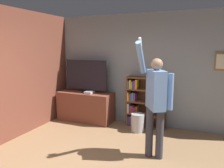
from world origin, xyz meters
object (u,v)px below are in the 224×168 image
at_px(game_console, 89,92).
at_px(bookshelf, 142,102).
at_px(person, 156,99).
at_px(waste_bin, 138,123).
at_px(television, 86,76).

xyz_separation_m(game_console, bookshelf, (1.30, 0.28, -0.19)).
height_order(game_console, person, person).
relative_size(game_console, waste_bin, 0.55).
relative_size(game_console, bookshelf, 0.19).
bearing_deg(waste_bin, television, 170.68).
height_order(game_console, bookshelf, bookshelf).
bearing_deg(television, bookshelf, 5.40).
distance_m(game_console, bookshelf, 1.34).
bearing_deg(waste_bin, game_console, 175.60).
distance_m(bookshelf, waste_bin, 0.54).
height_order(person, waste_bin, person).
bearing_deg(bookshelf, person, -66.88).
bearing_deg(television, waste_bin, -9.32).
height_order(game_console, waste_bin, game_console).
bearing_deg(person, waste_bin, 178.40).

